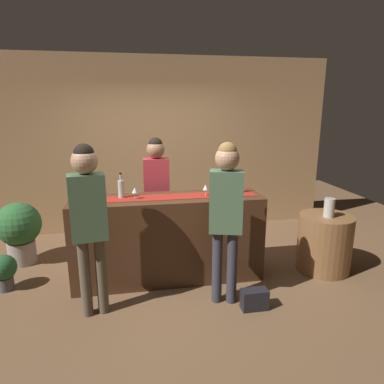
% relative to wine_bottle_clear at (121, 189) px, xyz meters
% --- Properties ---
extents(ground_plane, '(10.00, 10.00, 0.00)m').
position_rel_wine_bottle_clear_xyz_m(ground_plane, '(0.53, -0.06, -1.16)').
color(ground_plane, brown).
extents(back_wall, '(6.00, 0.12, 2.90)m').
position_rel_wine_bottle_clear_xyz_m(back_wall, '(0.53, 1.84, 0.29)').
color(back_wall, tan).
rests_on(back_wall, ground).
extents(bar_counter, '(2.27, 0.60, 1.04)m').
position_rel_wine_bottle_clear_xyz_m(bar_counter, '(0.53, -0.06, -0.64)').
color(bar_counter, '#472B19').
rests_on(bar_counter, ground).
extents(counter_runner_cloth, '(2.16, 0.28, 0.01)m').
position_rel_wine_bottle_clear_xyz_m(counter_runner_cloth, '(0.53, -0.06, -0.11)').
color(counter_runner_cloth, maroon).
rests_on(counter_runner_cloth, bar_counter).
extents(wine_bottle_clear, '(0.07, 0.07, 0.30)m').
position_rel_wine_bottle_clear_xyz_m(wine_bottle_clear, '(0.00, 0.00, 0.00)').
color(wine_bottle_clear, '#B2C6C1').
rests_on(wine_bottle_clear, bar_counter).
extents(wine_bottle_amber, '(0.07, 0.07, 0.30)m').
position_rel_wine_bottle_clear_xyz_m(wine_bottle_amber, '(1.41, -0.02, 0.00)').
color(wine_bottle_amber, brown).
rests_on(wine_bottle_amber, bar_counter).
extents(wine_glass_near_customer, '(0.07, 0.07, 0.14)m').
position_rel_wine_bottle_clear_xyz_m(wine_glass_near_customer, '(0.99, -0.09, -0.01)').
color(wine_glass_near_customer, silver).
rests_on(wine_glass_near_customer, bar_counter).
extents(wine_glass_mid_counter, '(0.07, 0.07, 0.14)m').
position_rel_wine_bottle_clear_xyz_m(wine_glass_mid_counter, '(0.16, -0.09, -0.01)').
color(wine_glass_mid_counter, silver).
rests_on(wine_glass_mid_counter, bar_counter).
extents(bartender, '(0.35, 0.24, 1.70)m').
position_rel_wine_bottle_clear_xyz_m(bartender, '(0.45, 0.52, -0.10)').
color(bartender, '#26262B').
rests_on(bartender, ground).
extents(customer_sipping, '(0.38, 0.28, 1.75)m').
position_rel_wine_bottle_clear_xyz_m(customer_sipping, '(1.07, -0.71, -0.07)').
color(customer_sipping, '#33333D').
rests_on(customer_sipping, ground).
extents(customer_browsing, '(0.37, 0.25, 1.76)m').
position_rel_wine_bottle_clear_xyz_m(customer_browsing, '(-0.30, -0.69, -0.06)').
color(customer_browsing, brown).
rests_on(customer_browsing, ground).
extents(round_side_table, '(0.68, 0.68, 0.74)m').
position_rel_wine_bottle_clear_xyz_m(round_side_table, '(2.56, -0.20, -0.79)').
color(round_side_table, brown).
rests_on(round_side_table, ground).
extents(vase_on_side_table, '(0.13, 0.13, 0.24)m').
position_rel_wine_bottle_clear_xyz_m(vase_on_side_table, '(2.55, -0.24, -0.30)').
color(vase_on_side_table, '#B7B2A8').
rests_on(vase_on_side_table, round_side_table).
extents(potted_plant_tall, '(0.58, 0.58, 0.85)m').
position_rel_wine_bottle_clear_xyz_m(potted_plant_tall, '(-1.40, 0.71, -0.66)').
color(potted_plant_tall, '#9E9389').
rests_on(potted_plant_tall, ground).
extents(potted_plant_small, '(0.29, 0.29, 0.43)m').
position_rel_wine_bottle_clear_xyz_m(potted_plant_small, '(-1.38, -0.02, -0.91)').
color(potted_plant_small, '#4C4C51').
rests_on(potted_plant_small, ground).
extents(handbag, '(0.28, 0.14, 0.22)m').
position_rel_wine_bottle_clear_xyz_m(handbag, '(1.35, -0.91, -1.05)').
color(handbag, black).
rests_on(handbag, ground).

